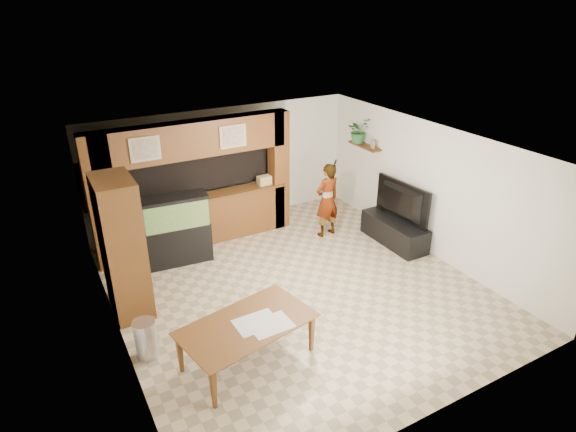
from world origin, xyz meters
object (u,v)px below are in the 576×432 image
television (397,202)px  person (327,200)px  pantry_cabinet (122,248)px  dining_table (249,344)px  aquarium (177,231)px

television → person: (-1.04, 1.00, -0.11)m
pantry_cabinet → television: size_ratio=1.65×
television → pantry_cabinet: bearing=82.8°
pantry_cabinet → dining_table: pantry_cabinet is taller
aquarium → person: (3.13, -0.43, 0.14)m
television → dining_table: 4.59m
aquarium → television: size_ratio=0.98×
person → aquarium: bearing=-15.2°
person → pantry_cabinet: bearing=1.9°
television → person: size_ratio=0.87×
television → person: bearing=42.0°
television → person: person is taller
person → dining_table: bearing=34.6°
aquarium → pantry_cabinet: bearing=-130.8°
aquarium → television: (4.17, -1.43, 0.25)m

